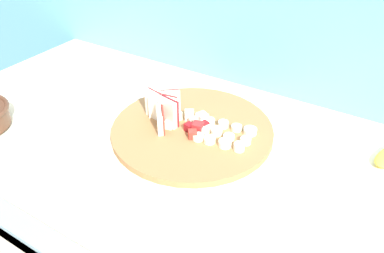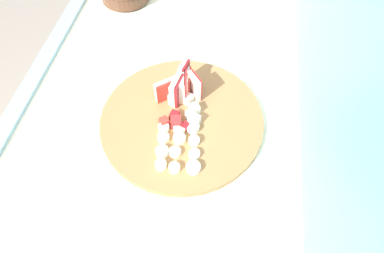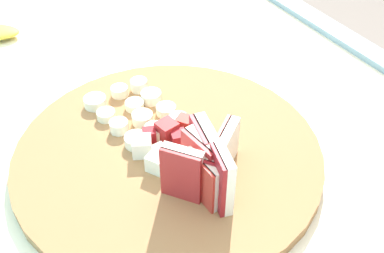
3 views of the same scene
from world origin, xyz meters
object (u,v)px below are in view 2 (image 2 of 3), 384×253
(apple_dice_pile, at_px, (183,113))
(banana_slice_rows, at_px, (178,146))
(cutting_board, at_px, (182,120))
(apple_wedge_fan, at_px, (182,85))

(apple_dice_pile, height_order, banana_slice_rows, apple_dice_pile)
(apple_dice_pile, relative_size, banana_slice_rows, 0.77)
(banana_slice_rows, bearing_deg, cutting_board, -175.61)
(cutting_board, distance_m, banana_slice_rows, 0.08)
(apple_wedge_fan, distance_m, apple_dice_pile, 0.07)
(apple_wedge_fan, distance_m, banana_slice_rows, 0.15)
(cutting_board, height_order, banana_slice_rows, banana_slice_rows)
(apple_wedge_fan, bearing_deg, apple_dice_pile, 11.26)
(cutting_board, bearing_deg, banana_slice_rows, 4.39)
(cutting_board, relative_size, apple_dice_pile, 3.70)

